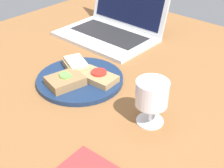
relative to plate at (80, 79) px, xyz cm
name	(u,v)px	position (x,y,z in cm)	size (l,w,h in cm)	color
wooden_table	(100,100)	(9.46, -1.45, -2.18)	(140.00, 140.00, 3.00)	brown
plate	(80,79)	(0.00, 0.00, 0.00)	(25.63, 25.63, 1.37)	navy
sandwich_with_tomato	(97,77)	(4.74, 2.60, 1.70)	(11.90, 7.24, 2.44)	#A88456
sandwich_with_cheese	(76,65)	(-4.57, 2.84, 2.08)	(11.41, 9.58, 2.99)	#A88456
sandwich_with_cucumber	(65,81)	(-0.20, -5.35, 2.03)	(9.65, 11.36, 3.02)	#937047
wine_glass	(153,95)	(26.44, -1.18, 7.14)	(7.89, 7.89, 11.62)	white
laptop	(114,24)	(-15.31, 32.90, 3.57)	(35.86, 29.00, 20.26)	silver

